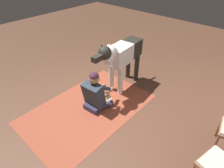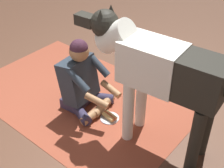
# 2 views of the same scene
# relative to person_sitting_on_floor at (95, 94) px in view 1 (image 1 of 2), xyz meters

# --- Properties ---
(ground_plane) EXTENTS (13.37, 13.37, 0.00)m
(ground_plane) POSITION_rel_person_sitting_on_floor_xyz_m (-0.13, -0.26, -0.35)
(ground_plane) COLOR brown
(area_rug) EXTENTS (2.60, 1.65, 0.01)m
(area_rug) POSITION_rel_person_sitting_on_floor_xyz_m (0.15, -0.08, -0.35)
(area_rug) COLOR #98452F
(area_rug) RESTS_ON ground
(person_sitting_on_floor) EXTENTS (0.67, 0.58, 0.85)m
(person_sitting_on_floor) POSITION_rel_person_sitting_on_floor_xyz_m (0.00, 0.00, 0.00)
(person_sitting_on_floor) COLOR #322E49
(person_sitting_on_floor) RESTS_ON ground
(large_dog) EXTENTS (1.66, 0.42, 1.28)m
(large_dog) POSITION_rel_person_sitting_on_floor_xyz_m (-0.88, -0.07, 0.48)
(large_dog) COLOR silver
(large_dog) RESTS_ON ground
(hot_dog_on_plate) EXTENTS (0.21, 0.21, 0.06)m
(hot_dog_on_plate) POSITION_rel_person_sitting_on_floor_xyz_m (-0.37, -0.03, -0.32)
(hot_dog_on_plate) COLOR silver
(hot_dog_on_plate) RESTS_ON ground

